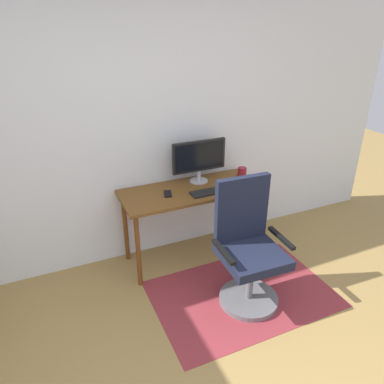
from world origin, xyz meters
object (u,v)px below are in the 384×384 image
object	(u,v)px
desk	(191,198)
coffee_cup	(242,172)
office_chair	(248,253)
computer_mouse	(239,186)
cell_phone	(168,194)
keyboard	(213,191)
monitor	(199,158)

from	to	relation	value
desk	coffee_cup	size ratio (longest dim) A/B	12.59
desk	office_chair	size ratio (longest dim) A/B	1.22
computer_mouse	cell_phone	size ratio (longest dim) A/B	0.74
computer_mouse	cell_phone	bearing A→B (deg)	168.47
keyboard	computer_mouse	distance (m)	0.28
keyboard	computer_mouse	size ratio (longest dim) A/B	4.13
keyboard	office_chair	xyz separation A→B (m)	(0.02, -0.61, -0.31)
desk	computer_mouse	bearing A→B (deg)	-18.81
desk	computer_mouse	world-z (taller)	computer_mouse
keyboard	office_chair	bearing A→B (deg)	-87.66
keyboard	coffee_cup	world-z (taller)	coffee_cup
computer_mouse	coffee_cup	world-z (taller)	coffee_cup
keyboard	cell_phone	distance (m)	0.42
monitor	coffee_cup	distance (m)	0.49
keyboard	desk	bearing A→B (deg)	138.94
computer_mouse	cell_phone	world-z (taller)	computer_mouse
keyboard	cell_phone	xyz separation A→B (m)	(-0.40, 0.13, -0.00)
monitor	cell_phone	distance (m)	0.48
desk	keyboard	xyz separation A→B (m)	(0.16, -0.14, 0.10)
monitor	coffee_cup	bearing A→B (deg)	-10.88
computer_mouse	office_chair	bearing A→B (deg)	-112.99
monitor	computer_mouse	distance (m)	0.47
monitor	keyboard	world-z (taller)	monitor
monitor	cell_phone	world-z (taller)	monitor
cell_phone	office_chair	size ratio (longest dim) A/B	0.13
desk	office_chair	xyz separation A→B (m)	(0.19, -0.75, -0.21)
keyboard	computer_mouse	bearing A→B (deg)	-1.86
cell_phone	office_chair	distance (m)	0.90
desk	office_chair	bearing A→B (deg)	-75.99
keyboard	cell_phone	world-z (taller)	keyboard
desk	coffee_cup	distance (m)	0.61
office_chair	coffee_cup	bearing A→B (deg)	65.90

